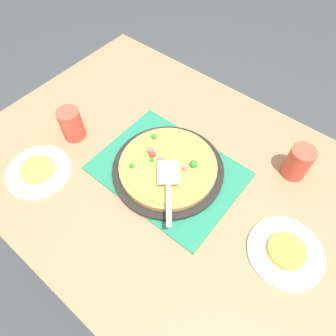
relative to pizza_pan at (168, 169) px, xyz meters
name	(u,v)px	position (x,y,z in m)	size (l,w,h in m)	color
ground_plane	(168,247)	(0.00, 0.00, -0.76)	(8.00, 8.00, 0.00)	#3D4247
dining_table	(168,188)	(0.00, 0.00, -0.12)	(1.40, 1.00, 0.75)	#9E7A56
placemat	(168,171)	(0.00, 0.00, -0.01)	(0.48, 0.36, 0.01)	#237F5B
pizza_pan	(168,169)	(0.00, 0.00, 0.00)	(0.38, 0.38, 0.01)	black
pizza	(168,166)	(0.00, 0.00, 0.02)	(0.33, 0.33, 0.05)	tan
plate_near_left	(39,171)	(-0.34, -0.28, -0.01)	(0.22, 0.22, 0.01)	white
plate_far_right	(285,252)	(0.44, -0.01, -0.01)	(0.22, 0.22, 0.01)	white
served_slice_left	(37,169)	(-0.34, -0.28, 0.01)	(0.11, 0.11, 0.02)	#EAB747
served_slice_right	(287,251)	(0.44, -0.01, 0.01)	(0.11, 0.11, 0.02)	gold
cup_near	(298,162)	(0.33, 0.27, 0.05)	(0.08, 0.08, 0.12)	#E04C38
cup_far	(72,124)	(-0.37, -0.09, 0.05)	(0.08, 0.08, 0.12)	#E04C38
pizza_server	(168,185)	(0.06, -0.07, 0.06)	(0.18, 0.20, 0.01)	silver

